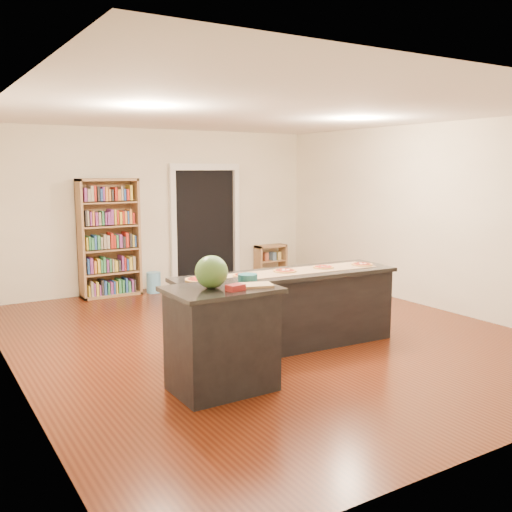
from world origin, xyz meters
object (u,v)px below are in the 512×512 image
bookshelf (109,238)px  side_counter (222,338)px  waste_bin (154,282)px  watermelon (211,272)px  low_shelf (271,261)px  kitchen_island (287,310)px

bookshelf → side_counter: bearing=-94.5°
waste_bin → watermelon: bearing=-104.6°
low_shelf → waste_bin: (-2.53, -0.19, -0.14)m
side_counter → watermelon: size_ratio=3.28×
side_counter → kitchen_island: bearing=30.8°
side_counter → waste_bin: 4.61m
bookshelf → watermelon: bookshelf is taller
kitchen_island → waste_bin: size_ratio=7.77×
bookshelf → low_shelf: (3.23, 0.04, -0.67)m
low_shelf → kitchen_island: bearing=-120.7°
bookshelf → kitchen_island: bearing=-76.4°
side_counter → watermelon: 0.66m
low_shelf → watermelon: 6.00m
side_counter → waste_bin: side_counter is taller
waste_bin → low_shelf: bearing=4.2°
waste_bin → watermelon: size_ratio=1.14×
kitchen_island → watermelon: bearing=-147.8°
bookshelf → watermelon: 4.64m
side_counter → waste_bin: bearing=76.3°
watermelon → side_counter: bearing=-7.7°
bookshelf → low_shelf: bearing=0.7°
low_shelf → waste_bin: size_ratio=1.77×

